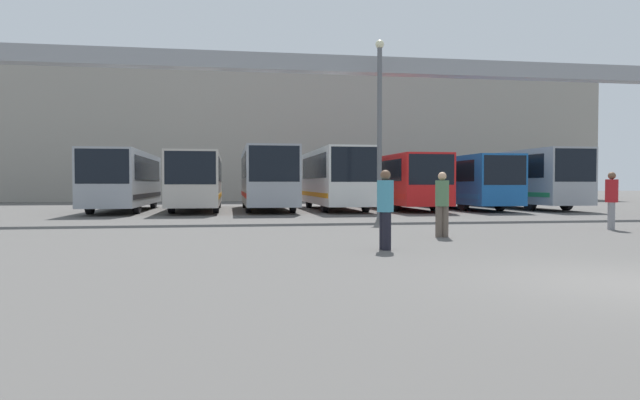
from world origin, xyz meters
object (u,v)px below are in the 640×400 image
(pedestrian_far_center, at_px, (612,199))
(bus_slot_0, at_px, (125,178))
(bus_slot_1, at_px, (197,178))
(lamp_post, at_px, (380,121))
(bus_slot_4, at_px, (397,179))
(pedestrian_mid_right, at_px, (442,203))
(bus_slot_6, at_px, (520,176))
(bus_slot_5, at_px, (457,180))
(bus_slot_2, at_px, (267,176))
(pedestrian_near_left, at_px, (385,207))
(bus_slot_3, at_px, (335,176))

(pedestrian_far_center, bearing_deg, bus_slot_0, 78.96)
(bus_slot_1, relative_size, lamp_post, 1.53)
(bus_slot_4, height_order, pedestrian_far_center, bus_slot_4)
(bus_slot_0, xyz_separation_m, lamp_post, (11.74, -8.44, 2.30))
(pedestrian_mid_right, bearing_deg, bus_slot_6, 58.91)
(bus_slot_5, bearing_deg, pedestrian_far_center, -95.24)
(bus_slot_2, xyz_separation_m, lamp_post, (4.17, -8.38, 2.18))
(pedestrian_mid_right, distance_m, lamp_post, 9.01)
(bus_slot_0, bearing_deg, bus_slot_4, 0.81)
(bus_slot_5, relative_size, bus_slot_6, 1.06)
(pedestrian_far_center, bearing_deg, pedestrian_near_left, 146.28)
(bus_slot_2, relative_size, pedestrian_near_left, 6.15)
(pedestrian_near_left, distance_m, lamp_post, 11.87)
(bus_slot_6, relative_size, pedestrian_near_left, 6.33)
(bus_slot_4, xyz_separation_m, lamp_post, (-3.39, -8.66, 2.36))
(bus_slot_0, xyz_separation_m, pedestrian_far_center, (17.46, -15.34, -0.81))
(bus_slot_3, xyz_separation_m, bus_slot_4, (3.78, 0.61, -0.17))
(bus_slot_4, relative_size, pedestrian_near_left, 6.46)
(bus_slot_1, height_order, pedestrian_near_left, bus_slot_1)
(bus_slot_4, distance_m, pedestrian_mid_right, 17.54)
(bus_slot_6, relative_size, pedestrian_far_center, 6.09)
(pedestrian_far_center, relative_size, pedestrian_near_left, 1.04)
(bus_slot_4, height_order, lamp_post, lamp_post)
(bus_slot_6, relative_size, pedestrian_mid_right, 6.28)
(bus_slot_5, bearing_deg, bus_slot_6, -5.22)
(bus_slot_5, bearing_deg, bus_slot_2, -177.43)
(bus_slot_4, height_order, bus_slot_5, bus_slot_4)
(bus_slot_4, height_order, pedestrian_mid_right, bus_slot_4)
(bus_slot_2, bearing_deg, pedestrian_mid_right, -77.67)
(bus_slot_2, bearing_deg, bus_slot_4, 2.08)
(lamp_post, bearing_deg, bus_slot_3, 92.79)
(pedestrian_near_left, bearing_deg, bus_slot_4, 154.28)
(bus_slot_5, height_order, bus_slot_6, bus_slot_6)
(bus_slot_0, distance_m, bus_slot_5, 18.92)
(lamp_post, bearing_deg, bus_slot_4, 68.61)
(bus_slot_3, distance_m, bus_slot_6, 11.36)
(bus_slot_0, height_order, bus_slot_5, bus_slot_0)
(bus_slot_4, relative_size, lamp_post, 1.53)
(pedestrian_mid_right, xyz_separation_m, lamp_post, (0.50, 8.43, 3.14))
(bus_slot_3, relative_size, pedestrian_near_left, 5.77)
(bus_slot_0, distance_m, bus_slot_4, 15.13)
(bus_slot_3, height_order, pedestrian_far_center, bus_slot_3)
(pedestrian_far_center, bearing_deg, bus_slot_1, 71.53)
(bus_slot_0, height_order, bus_slot_2, bus_slot_2)
(bus_slot_6, distance_m, pedestrian_mid_right, 20.51)
(bus_slot_1, height_order, bus_slot_3, bus_slot_3)
(bus_slot_1, distance_m, lamp_post, 12.01)
(bus_slot_3, height_order, pedestrian_near_left, bus_slot_3)
(bus_slot_3, distance_m, lamp_post, 8.35)
(bus_slot_1, relative_size, bus_slot_4, 1.01)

